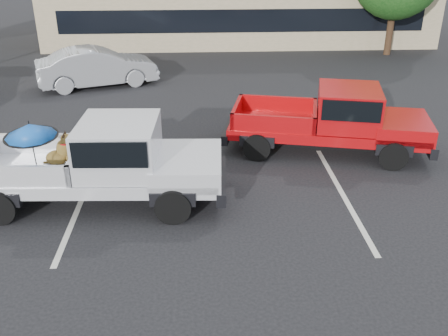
% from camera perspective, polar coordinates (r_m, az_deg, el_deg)
% --- Properties ---
extents(ground, '(90.00, 90.00, 0.00)m').
position_cam_1_polar(ground, '(9.75, -0.78, -9.08)').
color(ground, black).
rests_on(ground, ground).
extents(stripe_left, '(0.12, 5.00, 0.01)m').
position_cam_1_polar(stripe_left, '(11.76, -16.00, -3.63)').
color(stripe_left, silver).
rests_on(stripe_left, ground).
extents(stripe_right, '(0.12, 5.00, 0.01)m').
position_cam_1_polar(stripe_right, '(11.92, 13.39, -2.90)').
color(stripe_right, silver).
rests_on(stripe_right, ground).
extents(silver_pickup, '(5.77, 2.32, 2.06)m').
position_cam_1_polar(silver_pickup, '(11.13, -12.95, 1.08)').
color(silver_pickup, black).
rests_on(silver_pickup, ground).
extents(red_pickup, '(5.77, 3.05, 1.81)m').
position_cam_1_polar(red_pickup, '(13.78, 13.24, 5.60)').
color(red_pickup, black).
rests_on(red_pickup, ground).
extents(silver_sedan, '(4.79, 2.97, 1.49)m').
position_cam_1_polar(silver_sedan, '(20.25, -14.27, 11.12)').
color(silver_sedan, '#ABAEB2').
rests_on(silver_sedan, ground).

